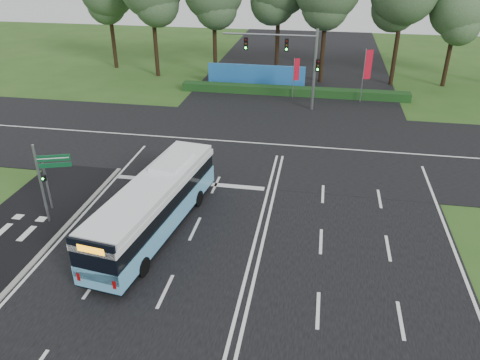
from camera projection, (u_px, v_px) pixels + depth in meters
name	position (u px, v px, depth m)	size (l,w,h in m)	color
ground	(257.00, 236.00, 24.24)	(120.00, 120.00, 0.00)	#2C511B
road_main	(257.00, 235.00, 24.23)	(20.00, 120.00, 0.04)	black
road_cross	(280.00, 145.00, 34.70)	(120.00, 14.00, 0.05)	black
bike_path	(3.00, 244.00, 23.55)	(5.00, 18.00, 0.06)	black
kerb_strip	(46.00, 248.00, 23.16)	(0.25, 18.00, 0.12)	gray
city_bus	(155.00, 205.00, 23.87)	(3.73, 11.14, 3.14)	#5FB0DD
pedestrian_signal	(46.00, 184.00, 25.80)	(0.27, 0.40, 3.02)	gray
street_sign	(46.00, 175.00, 24.18)	(1.69, 0.65, 4.54)	gray
banner_flag_mid	(296.00, 72.00, 43.76)	(0.54, 0.24, 3.83)	gray
banner_flag_right	(367.00, 68.00, 42.27)	(0.71, 0.25, 4.93)	gray
traffic_light_gantry	(294.00, 56.00, 39.94)	(8.41, 0.28, 7.00)	gray
hedge	(293.00, 91.00, 45.44)	(22.00, 1.20, 0.80)	#183B15
blue_hoarding	(256.00, 76.00, 47.91)	(10.00, 0.30, 2.20)	blue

